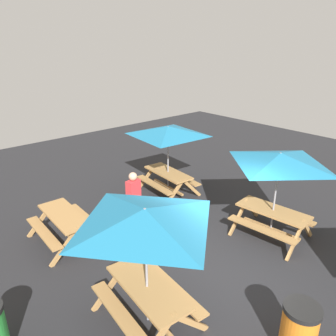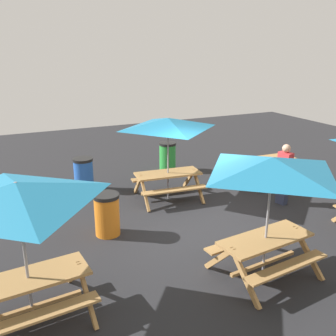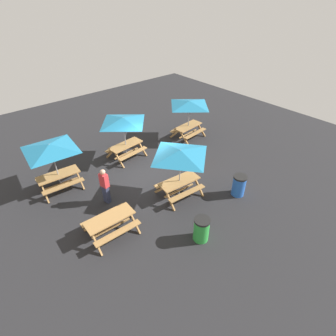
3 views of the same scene
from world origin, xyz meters
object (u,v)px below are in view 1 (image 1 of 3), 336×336
Objects in this scene: picnic_table_2 at (145,226)px; person_standing at (134,200)px; picnic_table_0 at (279,165)px; trash_bin_orange at (299,331)px; picnic_table_1 at (168,136)px; picnic_table_4 at (65,221)px.

picnic_table_2 is 1.40× the size of person_standing.
picnic_table_0 is 1.00× the size of picnic_table_2.
person_standing reaches higher than trash_bin_orange.
picnic_table_0 is 3.84m from trash_bin_orange.
person_standing is at bearing -3.45° from trash_bin_orange.
picnic_table_0 is at bearing -51.44° from trash_bin_orange.
trash_bin_orange is 0.59× the size of person_standing.
trash_bin_orange is (-5.93, 2.48, -1.49)m from picnic_table_1.
picnic_table_2 is 2.38× the size of trash_bin_orange.
trash_bin_orange is at bearing 162.04° from picnic_table_1.
picnic_table_0 and picnic_table_1 have the same top height.
picnic_table_1 is 6.60m from trash_bin_orange.
picnic_table_0 reaches higher than person_standing.
picnic_table_1 is at bearing -39.83° from picnic_table_2.
person_standing is at bearing 121.95° from picnic_table_1.
picnic_table_4 is at bearing 100.67° from picnic_table_1.
picnic_table_1 is 1.21× the size of picnic_table_2.
picnic_table_0 is 2.38× the size of trash_bin_orange.
picnic_table_4 is 1.11× the size of person_standing.
picnic_table_2 is at bearing 139.35° from picnic_table_1.
picnic_table_2 is 3.32m from person_standing.
picnic_table_1 is at bearing 15.43° from person_standing.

